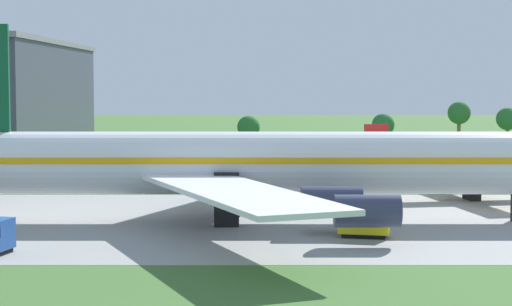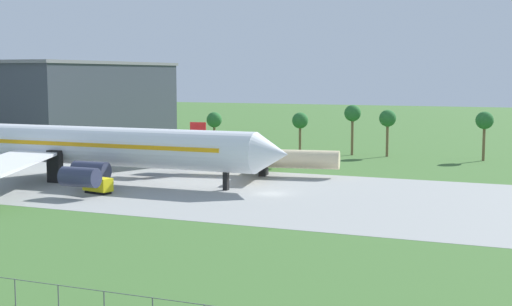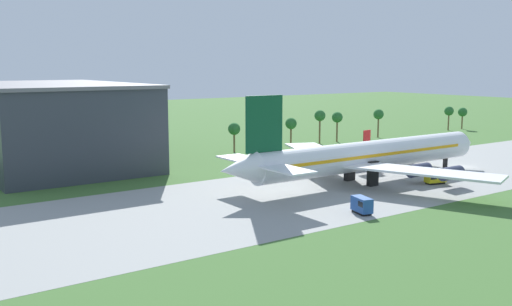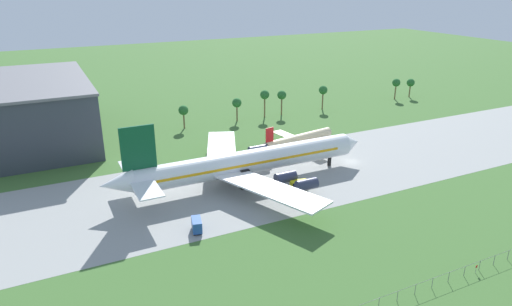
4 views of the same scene
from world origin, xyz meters
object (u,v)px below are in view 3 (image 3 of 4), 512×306
(regional_aircraft, at_px, (392,149))
(baggage_tug, at_px, (435,178))
(fuel_truck, at_px, (362,205))
(terminal_building, at_px, (52,124))
(jet_airliner, at_px, (367,156))

(regional_aircraft, distance_m, baggage_tug, 30.92)
(fuel_truck, xyz_separation_m, terminal_building, (-29.08, 81.32, 8.88))
(fuel_truck, bearing_deg, baggage_tug, 16.07)
(terminal_building, bearing_deg, jet_airliner, -51.83)
(regional_aircraft, bearing_deg, terminal_building, 148.79)
(regional_aircraft, height_order, terminal_building, terminal_building)
(baggage_tug, distance_m, fuel_truck, 32.14)
(regional_aircraft, relative_size, terminal_building, 0.43)
(jet_airliner, height_order, baggage_tug, jet_airliner)
(jet_airliner, height_order, regional_aircraft, jet_airliner)
(fuel_truck, bearing_deg, terminal_building, 109.68)
(baggage_tug, bearing_deg, fuel_truck, -163.93)
(jet_airliner, bearing_deg, fuel_truck, -137.29)
(regional_aircraft, xyz_separation_m, baggage_tug, (-15.89, -26.47, -1.73))
(jet_airliner, xyz_separation_m, baggage_tug, (10.70, -9.74, -4.56))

